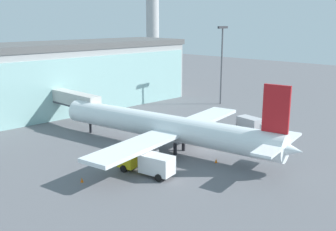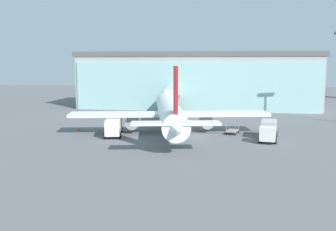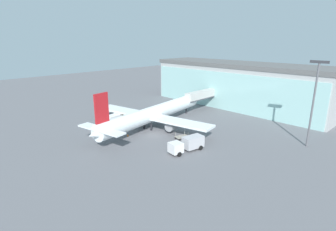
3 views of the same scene
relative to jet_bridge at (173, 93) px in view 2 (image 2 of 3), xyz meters
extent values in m
plane|color=slate|center=(4.97, -25.49, -4.54)|extent=(240.00, 240.00, 0.00)
cube|color=#AAAAAA|center=(4.97, 12.12, 1.71)|extent=(57.91, 18.94, 12.49)
cube|color=#9ACBC7|center=(4.50, 4.20, 1.09)|extent=(55.86, 3.62, 11.24)
cube|color=#5A5A5A|center=(4.97, 12.12, 8.56)|extent=(59.06, 19.32, 1.20)
cube|color=beige|center=(0.00, -0.11, 0.17)|extent=(2.41, 14.50, 2.40)
cube|color=#3F3F47|center=(0.00, -0.11, -0.88)|extent=(2.45, 14.50, 0.30)
cylinder|color=#4C4C51|center=(0.08, 5.32, -2.78)|extent=(0.70, 0.70, 3.51)
cylinder|color=white|center=(1.03, -21.34, -1.14)|extent=(8.56, 35.60, 3.59)
cone|color=white|center=(-1.48, -3.79, -1.14)|extent=(3.98, 3.48, 3.59)
cone|color=white|center=(3.53, -38.89, -1.14)|extent=(3.76, 4.42, 3.23)
cube|color=white|center=(1.28, -23.09, -1.50)|extent=(32.20, 8.67, 0.50)
cube|color=white|center=(3.39, -37.90, -0.60)|extent=(11.23, 3.93, 0.30)
cube|color=red|center=(3.32, -37.40, 3.51)|extent=(0.81, 3.22, 5.71)
cylinder|color=gray|center=(-4.80, -23.45, -2.85)|extent=(2.53, 3.46, 2.10)
cylinder|color=gray|center=(7.21, -21.74, -2.85)|extent=(2.53, 3.46, 2.10)
cylinder|color=black|center=(0.35, -24.23, -3.74)|extent=(0.50, 0.50, 1.60)
cylinder|color=black|center=(2.49, -23.93, -3.74)|extent=(0.50, 0.50, 1.60)
cylinder|color=black|center=(-1.05, -6.76, -3.74)|extent=(0.40, 0.40, 1.60)
cube|color=yellow|center=(-7.63, -23.68, -3.14)|extent=(2.53, 2.53, 1.90)
cube|color=white|center=(-6.94, -27.82, -2.99)|extent=(2.83, 4.31, 2.20)
cylinder|color=black|center=(-8.71, -23.86, -4.09)|extent=(0.44, 0.94, 0.90)
cylinder|color=black|center=(-6.54, -23.50, -4.09)|extent=(0.44, 0.94, 0.90)
cylinder|color=black|center=(-7.86, -28.99, -4.09)|extent=(0.44, 0.94, 0.90)
cylinder|color=black|center=(-5.69, -28.63, -4.09)|extent=(0.44, 0.94, 0.90)
cube|color=silver|center=(15.76, -30.24, -3.14)|extent=(2.59, 2.59, 1.90)
cube|color=#B2B2B7|center=(16.57, -26.12, -2.99)|extent=(2.93, 4.35, 2.20)
cylinder|color=black|center=(16.84, -30.45, -4.09)|extent=(0.47, 0.94, 0.90)
cylinder|color=black|center=(14.68, -30.02, -4.09)|extent=(0.47, 0.94, 0.90)
cylinder|color=black|center=(17.85, -25.35, -4.09)|extent=(0.47, 0.94, 0.90)
cylinder|color=black|center=(15.69, -24.92, -4.09)|extent=(0.47, 0.94, 0.90)
cube|color=#9E998C|center=(11.35, -23.29, -4.02)|extent=(2.35, 3.14, 0.16)
cylinder|color=black|center=(10.99, -22.01, -4.32)|extent=(0.24, 0.46, 0.44)
cylinder|color=#9E998C|center=(10.99, -22.01, -3.49)|extent=(0.08, 0.08, 0.90)
cylinder|color=black|center=(12.37, -22.42, -4.32)|extent=(0.24, 0.46, 0.44)
cylinder|color=#9E998C|center=(12.37, -22.42, -3.49)|extent=(0.08, 0.08, 0.90)
cylinder|color=black|center=(10.34, -24.15, -4.32)|extent=(0.24, 0.46, 0.44)
cylinder|color=#9E998C|center=(10.34, -24.15, -3.49)|extent=(0.08, 0.08, 0.90)
cylinder|color=black|center=(11.72, -24.57, -4.32)|extent=(0.24, 0.46, 0.44)
cylinder|color=#9E998C|center=(11.72, -24.57, -3.49)|extent=(0.08, 0.08, 0.90)
cone|color=orange|center=(1.67, -30.25, -4.26)|extent=(0.36, 0.36, 0.55)
cone|color=orange|center=(-13.99, -22.65, -4.26)|extent=(0.36, 0.36, 0.55)
camera|label=1|loc=(-38.15, -58.49, 13.74)|focal=42.00mm
camera|label=2|loc=(6.90, -85.48, 7.00)|focal=42.00mm
camera|label=3|loc=(45.26, -63.65, 15.79)|focal=28.00mm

